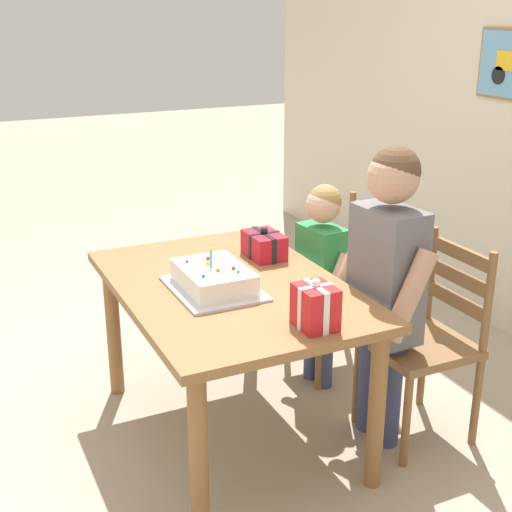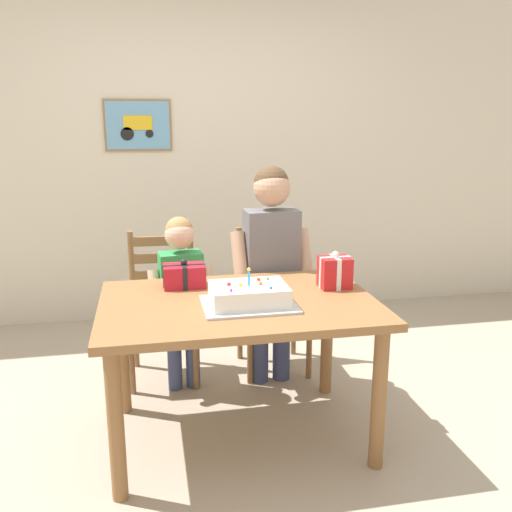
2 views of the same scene
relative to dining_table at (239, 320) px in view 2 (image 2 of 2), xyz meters
The scene contains 10 objects.
ground_plane 0.64m from the dining_table, ahead, with size 20.00×20.00×0.00m, color tan.
back_wall 2.08m from the dining_table, 90.05° to the left, with size 6.40×0.11×2.60m.
dining_table is the anchor object (origin of this frame).
birthday_cake 0.18m from the dining_table, 67.66° to the right, with size 0.44×0.34×0.19m.
gift_box_red_large 0.41m from the dining_table, 130.52° to the left, with size 0.22×0.15×0.15m.
gift_box_beside_cake 0.58m from the dining_table, 12.43° to the left, with size 0.16×0.14×0.20m.
chair_left 0.90m from the dining_table, 113.56° to the left, with size 0.44×0.44×0.92m.
chair_right 0.90m from the dining_table, 66.31° to the left, with size 0.42×0.42×0.92m.
child_older 0.69m from the dining_table, 63.40° to the left, with size 0.49×0.28×1.35m.
child_younger 0.65m from the dining_table, 112.02° to the left, with size 0.40×0.24×1.06m.
Camera 2 is at (-0.42, -2.55, 1.62)m, focal length 38.93 mm.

